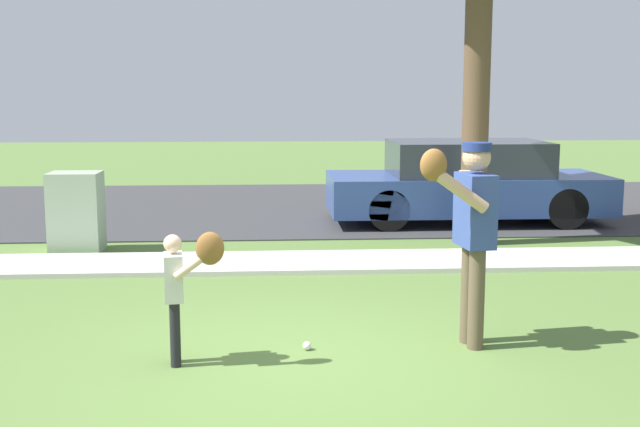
% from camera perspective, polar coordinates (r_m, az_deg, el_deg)
% --- Properties ---
extents(ground_plane, '(48.00, 48.00, 0.00)m').
position_cam_1_polar(ground_plane, '(9.99, -2.52, -3.78)').
color(ground_plane, '#567538').
extents(sidewalk_strip, '(36.00, 1.20, 0.06)m').
position_cam_1_polar(sidewalk_strip, '(10.08, -2.53, -3.49)').
color(sidewalk_strip, beige).
rests_on(sidewalk_strip, ground).
extents(road_surface, '(36.00, 6.80, 0.02)m').
position_cam_1_polar(road_surface, '(15.00, -2.86, 0.51)').
color(road_surface, '#38383A').
rests_on(road_surface, ground).
extents(person_adult, '(0.69, 0.71, 1.74)m').
position_cam_1_polar(person_adult, '(6.83, 10.68, -0.53)').
color(person_adult, brown).
rests_on(person_adult, ground).
extents(person_child, '(0.51, 0.39, 1.10)m').
position_cam_1_polar(person_child, '(6.40, -9.73, -4.62)').
color(person_child, black).
rests_on(person_child, ground).
extents(baseball, '(0.07, 0.07, 0.07)m').
position_cam_1_polar(baseball, '(6.86, -0.93, -9.39)').
color(baseball, white).
rests_on(baseball, ground).
extents(utility_cabinet, '(0.67, 0.55, 1.08)m').
position_cam_1_polar(utility_cabinet, '(11.32, -16.95, 0.11)').
color(utility_cabinet, '#9EB293').
rests_on(utility_cabinet, ground).
extents(parked_wagon_blue, '(4.50, 1.80, 1.33)m').
position_cam_1_polar(parked_wagon_blue, '(13.35, 10.37, 2.16)').
color(parked_wagon_blue, '#2D478C').
rests_on(parked_wagon_blue, road_surface).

